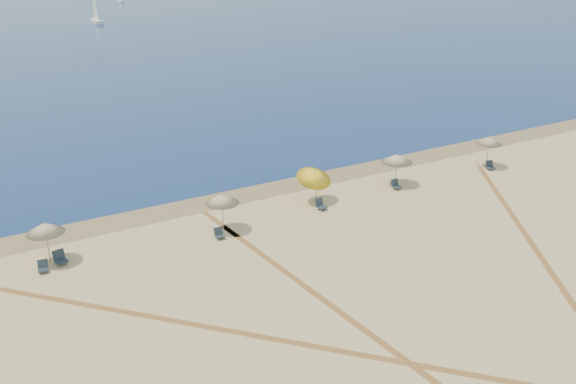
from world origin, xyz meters
name	(u,v)px	position (x,y,z in m)	size (l,w,h in m)	color
wet_sand	(258,191)	(0.00, 24.00, 0.00)	(500.00, 500.00, 0.00)	olive
umbrella_1	(45,228)	(-13.99, 20.63, 1.96)	(1.93, 1.93, 2.30)	gray
umbrella_2	(222,199)	(-4.61, 19.56, 1.99)	(1.97, 1.97, 2.33)	gray
umbrella_3	(315,175)	(2.22, 20.45, 1.85)	(2.23, 2.27, 2.55)	gray
umbrella_4	(397,158)	(8.74, 20.22, 1.92)	(2.16, 2.16, 2.26)	gray
umbrella_5	(489,141)	(17.05, 19.63, 2.05)	(1.91, 1.91, 2.40)	gray
chair_1	(43,267)	(-14.48, 19.76, 0.26)	(0.60, 0.67, 0.60)	#1B232B
chair_2	(60,258)	(-13.57, 20.19, 0.32)	(0.69, 0.77, 0.72)	#1B232B
chair_3	(219,234)	(-5.23, 18.76, 0.26)	(0.53, 0.61, 0.59)	#1B232B
chair_4	(321,205)	(1.94, 19.27, 0.30)	(0.66, 0.74, 0.68)	#1B232B
chair_5	(396,185)	(8.26, 19.57, 0.29)	(0.55, 0.64, 0.66)	#1B232B
chair_6	(490,166)	(16.86, 19.09, 0.29)	(0.72, 0.78, 0.65)	#1B232B
sailboat_2	(95,10)	(15.93, 132.88, 2.95)	(1.71, 6.55, 9.74)	white
tire_tracks	(386,294)	(-0.90, 9.33, 0.00)	(57.18, 41.19, 0.00)	tan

